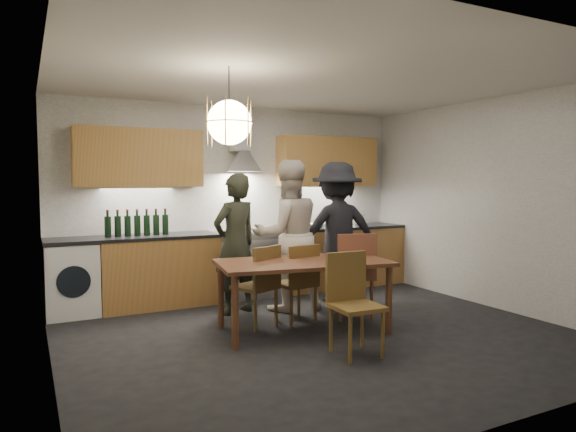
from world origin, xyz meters
name	(u,v)px	position (x,y,z in m)	size (l,w,h in m)	color
ground	(319,334)	(0.00, 0.00, 0.00)	(5.00, 5.00, 0.00)	black
room_shell	(319,168)	(0.00, 0.00, 1.71)	(5.02, 4.52, 2.61)	white
counter_run	(247,263)	(0.02, 1.95, 0.45)	(5.00, 0.62, 0.90)	tan
range_stove	(246,264)	(0.00, 1.94, 0.44)	(0.90, 0.60, 0.92)	silver
wall_fixtures	(242,159)	(0.00, 2.07, 1.87)	(4.30, 0.54, 1.10)	tan
pendant_lamp	(229,123)	(-1.00, -0.10, 2.10)	(0.43, 0.43, 0.70)	black
dining_table	(303,269)	(-0.10, 0.16, 0.66)	(1.89, 1.16, 0.75)	brown
chair_back_left	(260,281)	(-0.44, 0.49, 0.51)	(0.52, 0.52, 0.89)	brown
chair_back_mid	(300,278)	(0.02, 0.45, 0.50)	(0.44, 0.44, 0.88)	brown
chair_back_right	(354,270)	(0.65, 0.31, 0.57)	(0.56, 0.56, 0.99)	brown
chair_front	(352,296)	(-0.03, -0.63, 0.53)	(0.43, 0.43, 0.92)	brown
person_left	(235,244)	(-0.45, 1.18, 0.83)	(0.61, 0.40, 1.66)	black
person_mid	(288,235)	(0.18, 1.05, 0.91)	(0.89, 0.69, 1.83)	beige
person_right	(337,232)	(0.94, 1.13, 0.91)	(1.17, 0.67, 1.82)	black
mixing_bowl	(315,226)	(1.05, 1.87, 0.93)	(0.26, 0.26, 0.06)	silver
stock_pot	(357,220)	(1.86, 1.99, 0.97)	(0.20, 0.20, 0.14)	#B1B1B5
wine_bottles	(137,223)	(-1.44, 1.95, 1.06)	(0.77, 0.08, 0.32)	black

